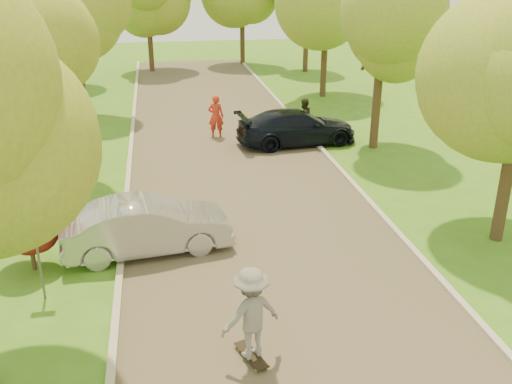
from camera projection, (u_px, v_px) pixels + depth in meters
ground at (320, 380)px, 11.19m from camera, size 100.00×100.00×0.00m
road at (252, 214)px, 18.47m from camera, size 8.00×60.00×0.01m
curb_left at (124, 221)px, 17.80m from camera, size 0.18×60.00×0.12m
curb_right at (371, 203)px, 19.10m from camera, size 0.18×60.00×0.12m
street_sign at (36, 241)px, 13.30m from camera, size 0.55×0.06×2.17m
red_shrub at (29, 232)px, 14.77m from camera, size 1.70×1.70×1.95m
tree_l_midb at (34, 57)px, 19.28m from camera, size 4.30×4.20×6.62m
tree_l_far at (77, 6)px, 28.12m from camera, size 4.92×4.80×7.79m
tree_r_midb at (387, 32)px, 23.14m from camera, size 4.51×4.40×7.01m
silver_sedan at (147, 226)px, 15.85m from camera, size 4.84×2.19×1.54m
dark_sedan at (297, 127)px, 25.13m from camera, size 5.49×2.67×1.54m
longboard at (251, 355)px, 11.73m from camera, size 0.61×1.06×0.12m
skateboarder at (251, 313)px, 11.34m from camera, size 1.46×1.12×2.00m
person_striped at (216, 116)px, 26.01m from camera, size 0.80×0.61×1.97m
person_olive at (304, 118)px, 26.19m from camera, size 1.09×1.03×1.78m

